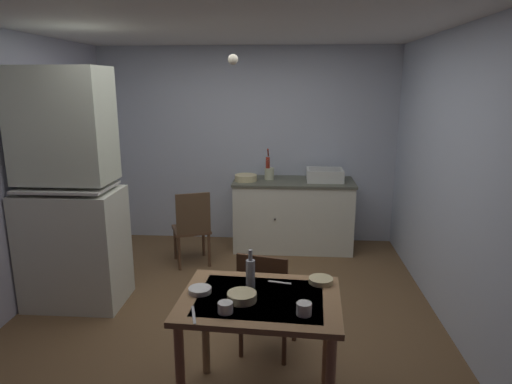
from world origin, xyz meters
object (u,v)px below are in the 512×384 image
object	(u,v)px
sink_basin	(325,175)
dining_table	(260,315)
chair_by_counter	(192,227)
hand_pump	(268,166)
mixing_bowl_counter	(246,178)
serving_bowl_wide	(242,297)
mug_tall	(225,307)
chair_far_side	(266,299)
glass_bottle	(250,272)
hutch_cabinet	(70,198)

from	to	relation	value
sink_basin	dining_table	bearing A→B (deg)	-101.79
dining_table	chair_by_counter	bearing A→B (deg)	112.00
hand_pump	mixing_bowl_counter	xyz separation A→B (m)	(-0.27, -0.10, -0.13)
serving_bowl_wide	mug_tall	world-z (taller)	mug_tall
hand_pump	chair_far_side	bearing A→B (deg)	-87.49
sink_basin	glass_bottle	size ratio (longest dim) A/B	1.75
glass_bottle	sink_basin	bearing A→B (deg)	76.26
dining_table	serving_bowl_wide	xyz separation A→B (m)	(-0.11, -0.05, 0.14)
chair_far_side	serving_bowl_wide	world-z (taller)	chair_far_side
hutch_cabinet	serving_bowl_wide	xyz separation A→B (m)	(1.72, -1.36, -0.22)
hutch_cabinet	hand_pump	bearing A→B (deg)	43.70
hand_pump	mixing_bowl_counter	bearing A→B (deg)	-160.29
hutch_cabinet	hand_pump	size ratio (longest dim) A/B	5.62
sink_basin	mixing_bowl_counter	xyz separation A→B (m)	(-0.97, -0.05, -0.04)
hutch_cabinet	chair_far_side	distance (m)	2.05
mixing_bowl_counter	dining_table	bearing A→B (deg)	-82.87
hand_pump	chair_by_counter	size ratio (longest dim) A/B	0.44
sink_basin	dining_table	distance (m)	3.00
sink_basin	serving_bowl_wide	distance (m)	3.06
hand_pump	dining_table	distance (m)	2.99
hutch_cabinet	sink_basin	xyz separation A→B (m)	(2.43, 1.61, -0.07)
hand_pump	chair_by_counter	world-z (taller)	hand_pump
serving_bowl_wide	hutch_cabinet	bearing A→B (deg)	141.57
hand_pump	mug_tall	xyz separation A→B (m)	(-0.09, -3.16, -0.24)
mixing_bowl_counter	serving_bowl_wide	size ratio (longest dim) A/B	1.53
sink_basin	hutch_cabinet	bearing A→B (deg)	-146.53
mixing_bowl_counter	mug_tall	bearing A→B (deg)	-86.77
chair_far_side	dining_table	bearing A→B (deg)	-91.02
hand_pump	mug_tall	bearing A→B (deg)	-91.67
hutch_cabinet	chair_by_counter	bearing A→B (deg)	46.62
hand_pump	serving_bowl_wide	xyz separation A→B (m)	(-0.01, -3.01, -0.24)
sink_basin	mug_tall	size ratio (longest dim) A/B	5.06
mixing_bowl_counter	chair_far_side	world-z (taller)	mixing_bowl_counter
mixing_bowl_counter	serving_bowl_wide	world-z (taller)	mixing_bowl_counter
hutch_cabinet	hand_pump	xyz separation A→B (m)	(1.73, 1.65, 0.02)
glass_bottle	serving_bowl_wide	bearing A→B (deg)	-100.92
sink_basin	hand_pump	distance (m)	0.71
sink_basin	chair_far_side	xyz separation A→B (m)	(-0.60, -2.32, -0.50)
hand_pump	serving_bowl_wide	world-z (taller)	hand_pump
glass_bottle	hutch_cabinet	bearing A→B (deg)	146.18
sink_basin	serving_bowl_wide	world-z (taller)	sink_basin
dining_table	serving_bowl_wide	distance (m)	0.19
mixing_bowl_counter	serving_bowl_wide	bearing A→B (deg)	-85.06
hutch_cabinet	serving_bowl_wide	distance (m)	2.20
chair_far_side	glass_bottle	bearing A→B (deg)	-100.02
hutch_cabinet	chair_by_counter	distance (m)	1.43
chair_far_side	chair_by_counter	xyz separation A→B (m)	(-0.93, 1.67, 0.00)
mixing_bowl_counter	glass_bottle	xyz separation A→B (m)	(0.29, -2.73, -0.04)
hutch_cabinet	glass_bottle	world-z (taller)	hutch_cabinet
dining_table	chair_by_counter	world-z (taller)	chair_by_counter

